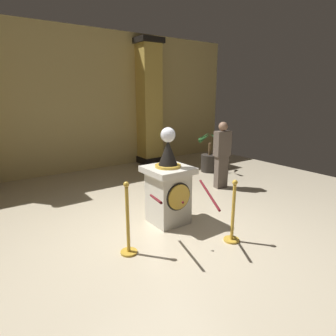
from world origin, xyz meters
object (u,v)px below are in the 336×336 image
object	(u,v)px
stanchion_far	(233,220)
bystander_guest	(222,154)
stanchion_near	(128,229)
potted_palm_right	(209,160)
pedestal_clock	(168,187)

from	to	relation	value
stanchion_far	bystander_guest	world-z (taller)	bystander_guest
stanchion_near	stanchion_far	distance (m)	1.58
potted_palm_right	stanchion_near	bearing A→B (deg)	-146.91
pedestal_clock	potted_palm_right	xyz separation A→B (m)	(2.94, 2.08, -0.29)
stanchion_near	bystander_guest	world-z (taller)	bystander_guest
pedestal_clock	stanchion_far	world-z (taller)	pedestal_clock
stanchion_near	bystander_guest	size ratio (longest dim) A/B	0.68
stanchion_far	pedestal_clock	bearing A→B (deg)	109.94
stanchion_far	potted_palm_right	xyz separation A→B (m)	(2.53, 3.20, 0.01)
stanchion_far	bystander_guest	size ratio (longest dim) A/B	0.62
stanchion_far	potted_palm_right	size ratio (longest dim) A/B	0.84
stanchion_far	bystander_guest	bearing A→B (deg)	48.38
pedestal_clock	bystander_guest	size ratio (longest dim) A/B	1.06
potted_palm_right	bystander_guest	bearing A→B (deg)	-122.57
potted_palm_right	stanchion_far	bearing A→B (deg)	-128.35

